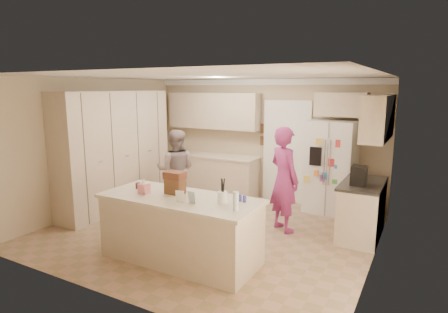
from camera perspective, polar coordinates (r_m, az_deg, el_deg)
The scene contains 41 objects.
floor at distance 6.52m, azimuth -2.30°, elevation -11.37°, with size 5.20×4.60×0.02m, color #9D7861.
ceiling at distance 6.06m, azimuth -2.49°, elevation 12.30°, with size 5.20×4.60×0.02m, color white.
wall_back at distance 8.19m, azimuth 6.03°, elevation 2.59°, with size 5.20×0.02×2.60m, color tan.
wall_front at distance 4.40m, azimuth -18.26°, elevation -4.76°, with size 5.20×0.02×2.60m, color tan.
wall_left at distance 7.82m, azimuth -18.98°, elevation 1.70°, with size 0.02×4.60×2.60m, color tan.
wall_right at distance 5.32m, azimuth 22.45°, elevation -2.44°, with size 0.02×4.60×2.60m, color tan.
crown_back at distance 8.07m, azimuth 6.06°, elevation 11.23°, with size 5.20×0.08×0.12m, color white.
pantry_bank at distance 7.75m, azimuth -16.29°, elevation 0.84°, with size 0.60×2.60×2.35m, color beige.
back_base_cab at distance 8.59m, azimuth -1.98°, elevation -2.83°, with size 2.20×0.60×0.88m, color beige.
back_countertop at distance 8.49m, azimuth -2.04°, elevation 0.18°, with size 2.24×0.63×0.04m, color beige.
back_upper_cab at distance 8.48m, azimuth -1.61°, elevation 6.98°, with size 2.20×0.35×0.80m, color beige.
doorway_opening at distance 8.01m, azimuth 9.54°, elevation 0.51°, with size 0.90×0.06×2.10m, color black.
doorway_casing at distance 7.97m, azimuth 9.45°, elevation 0.47°, with size 1.02×0.03×2.22m, color white.
wall_frame_upper at distance 8.12m, azimuth 6.08°, elevation 4.29°, with size 0.15×0.02×0.20m, color brown.
wall_frame_lower at distance 8.15m, azimuth 6.05°, elevation 2.40°, with size 0.15×0.02×0.20m, color brown.
refrigerator at distance 7.54m, azimuth 16.02°, elevation -1.54°, with size 0.90×0.70×1.80m, color white.
fridge_seam at distance 7.20m, azimuth 15.38°, elevation -2.06°, with size 0.01×0.02×1.78m, color gray.
fridge_dispenser at distance 7.19m, azimuth 13.76°, elevation 0.04°, with size 0.22×0.03×0.35m, color black.
fridge_handle_l at distance 7.17m, azimuth 15.02°, elevation -0.88°, with size 0.02×0.02×0.85m, color silver.
fridge_handle_r at distance 7.14m, azimuth 15.80°, elevation -0.95°, with size 0.02×0.02×0.85m, color silver.
over_fridge_cab at distance 7.45m, azimuth 17.44°, elevation 7.57°, with size 0.95×0.35×0.45m, color beige.
right_base_cab at distance 6.53m, azimuth 20.25°, elevation -7.80°, with size 0.60×1.20×0.88m, color beige.
right_countertop at distance 6.41m, azimuth 20.42°, elevation -3.87°, with size 0.63×1.24×0.04m, color #2D2B28.
right_upper_cab at distance 6.43m, azimuth 22.48°, elevation 5.53°, with size 0.35×1.50×0.70m, color beige.
coffee_maker at distance 6.19m, azimuth 19.87°, elevation -2.73°, with size 0.22×0.28×0.30m, color black.
island_base at distance 5.40m, azimuth -6.64°, elevation -11.06°, with size 2.20×0.90×0.88m, color beige.
island_top at distance 5.25m, azimuth -6.75°, elevation -6.38°, with size 2.28×0.96×0.05m, color beige.
utensil_crock at distance 4.92m, azimuth -0.23°, elevation -6.23°, with size 0.13×0.13×0.15m, color white.
tissue_box at distance 5.48m, azimuth -12.09°, elevation -4.79°, with size 0.13×0.13×0.14m, color pink.
tissue_plume at distance 5.45m, azimuth -12.13°, elevation -3.68°, with size 0.08×0.08×0.08m, color white.
dollhouse_body at distance 5.37m, azimuth -7.47°, elevation -4.50°, with size 0.26×0.18×0.22m, color brown.
dollhouse_roof at distance 5.34m, azimuth -7.51°, elevation -2.84°, with size 0.28×0.20×0.10m, color #592D1E.
jam_jar at distance 5.75m, azimuth -12.99°, elevation -4.35°, with size 0.07×0.07×0.09m, color #59263F.
greeting_card_a at distance 4.98m, azimuth -6.71°, elevation -6.05°, with size 0.12×0.01×0.16m, color white.
greeting_card_b at distance 4.94m, azimuth -4.94°, elevation -6.17°, with size 0.12×0.01×0.16m, color silver.
water_bottle at distance 4.61m, azimuth 1.83°, elevation -6.83°, with size 0.07×0.07×0.24m, color silver.
shaker_salt at distance 5.00m, azimuth 2.43°, elevation -6.33°, with size 0.05×0.05×0.09m, color #323092.
shaker_pepper at distance 4.97m, azimuth 3.16°, elevation -6.44°, with size 0.05×0.05×0.09m, color #323092.
teen_boy at distance 7.49m, azimuth -7.34°, elevation -2.05°, with size 0.78×0.61×1.61m, color gray.
teen_girl at distance 6.39m, azimuth 9.13°, elevation -3.44°, with size 0.65×0.43×1.79m, color #BC348F.
fridge_magnets at distance 7.19m, azimuth 15.37°, elevation -2.07°, with size 0.76×0.02×1.44m, color tan, non-canonical shape.
Camera 1 is at (3.15, -5.17, 2.41)m, focal length 30.00 mm.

